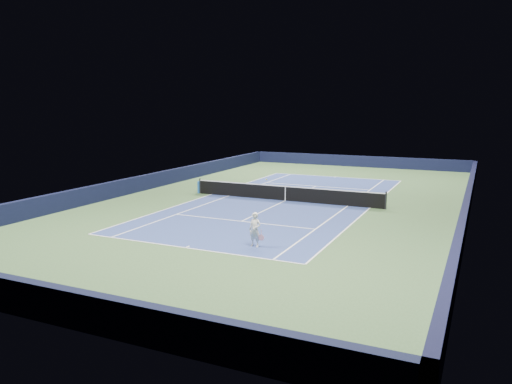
% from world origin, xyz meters
% --- Properties ---
extents(ground, '(40.00, 40.00, 0.00)m').
position_xyz_m(ground, '(0.00, 0.00, 0.00)').
color(ground, '#36542E').
rests_on(ground, ground).
extents(wall_far, '(22.00, 0.35, 1.10)m').
position_xyz_m(wall_far, '(0.00, 19.82, 0.55)').
color(wall_far, black).
rests_on(wall_far, ground).
extents(wall_near, '(22.00, 0.35, 1.10)m').
position_xyz_m(wall_near, '(0.00, -19.82, 0.55)').
color(wall_near, black).
rests_on(wall_near, ground).
extents(wall_right, '(0.35, 40.00, 1.10)m').
position_xyz_m(wall_right, '(10.82, 0.00, 0.55)').
color(wall_right, black).
rests_on(wall_right, ground).
extents(wall_left, '(0.35, 40.00, 1.10)m').
position_xyz_m(wall_left, '(-10.82, 0.00, 0.55)').
color(wall_left, black).
rests_on(wall_left, ground).
extents(court_surface, '(10.97, 23.77, 0.01)m').
position_xyz_m(court_surface, '(0.00, 0.00, 0.00)').
color(court_surface, navy).
rests_on(court_surface, ground).
extents(baseline_far, '(10.97, 0.08, 0.00)m').
position_xyz_m(baseline_far, '(0.00, 11.88, 0.01)').
color(baseline_far, white).
rests_on(baseline_far, ground).
extents(baseline_near, '(10.97, 0.08, 0.00)m').
position_xyz_m(baseline_near, '(0.00, -11.88, 0.01)').
color(baseline_near, white).
rests_on(baseline_near, ground).
extents(sideline_doubles_right, '(0.08, 23.77, 0.00)m').
position_xyz_m(sideline_doubles_right, '(5.49, 0.00, 0.01)').
color(sideline_doubles_right, white).
rests_on(sideline_doubles_right, ground).
extents(sideline_doubles_left, '(0.08, 23.77, 0.00)m').
position_xyz_m(sideline_doubles_left, '(-5.49, 0.00, 0.01)').
color(sideline_doubles_left, white).
rests_on(sideline_doubles_left, ground).
extents(sideline_singles_right, '(0.08, 23.77, 0.00)m').
position_xyz_m(sideline_singles_right, '(4.12, 0.00, 0.01)').
color(sideline_singles_right, white).
rests_on(sideline_singles_right, ground).
extents(sideline_singles_left, '(0.08, 23.77, 0.00)m').
position_xyz_m(sideline_singles_left, '(-4.12, 0.00, 0.01)').
color(sideline_singles_left, white).
rests_on(sideline_singles_left, ground).
extents(service_line_far, '(8.23, 0.08, 0.00)m').
position_xyz_m(service_line_far, '(0.00, 6.40, 0.01)').
color(service_line_far, white).
rests_on(service_line_far, ground).
extents(service_line_near, '(8.23, 0.08, 0.00)m').
position_xyz_m(service_line_near, '(0.00, -6.40, 0.01)').
color(service_line_near, white).
rests_on(service_line_near, ground).
extents(center_service_line, '(0.08, 12.80, 0.00)m').
position_xyz_m(center_service_line, '(0.00, 0.00, 0.01)').
color(center_service_line, white).
rests_on(center_service_line, ground).
extents(center_mark_far, '(0.08, 0.30, 0.00)m').
position_xyz_m(center_mark_far, '(0.00, 11.73, 0.01)').
color(center_mark_far, white).
rests_on(center_mark_far, ground).
extents(center_mark_near, '(0.08, 0.30, 0.00)m').
position_xyz_m(center_mark_near, '(0.00, -11.73, 0.01)').
color(center_mark_near, white).
rests_on(center_mark_near, ground).
extents(tennis_net, '(12.90, 0.10, 1.07)m').
position_xyz_m(tennis_net, '(0.00, 0.00, 0.50)').
color(tennis_net, black).
rests_on(tennis_net, ground).
extents(sponsor_cube, '(0.62, 0.55, 0.84)m').
position_xyz_m(sponsor_cube, '(-6.40, 0.27, 0.42)').
color(sponsor_cube, '#1C55AA').
rests_on(sponsor_cube, ground).
extents(tennis_player, '(0.75, 1.25, 2.88)m').
position_xyz_m(tennis_player, '(2.67, -10.44, 0.77)').
color(tennis_player, silver).
rests_on(tennis_player, ground).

